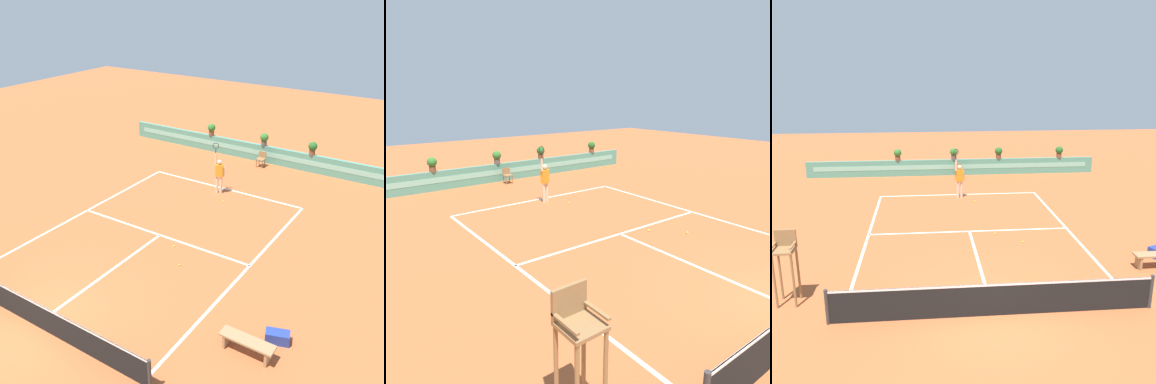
# 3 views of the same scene
# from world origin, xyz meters

# --- Properties ---
(ground_plane) EXTENTS (60.00, 60.00, 0.00)m
(ground_plane) POSITION_xyz_m (0.00, 6.00, 0.00)
(ground_plane) COLOR #B2562D
(court_lines) EXTENTS (8.32, 11.94, 0.01)m
(court_lines) POSITION_xyz_m (0.00, 6.72, 0.00)
(court_lines) COLOR white
(court_lines) RESTS_ON ground
(net) EXTENTS (8.92, 0.10, 1.00)m
(net) POSITION_xyz_m (0.00, 0.00, 0.51)
(net) COLOR #333333
(net) RESTS_ON ground
(back_wall_barrier) EXTENTS (18.00, 0.21, 1.00)m
(back_wall_barrier) POSITION_xyz_m (0.00, 16.39, 0.50)
(back_wall_barrier) COLOR #4C8E7A
(back_wall_barrier) RESTS_ON ground
(umpire_chair) EXTENTS (0.60, 0.60, 2.14)m
(umpire_chair) POSITION_xyz_m (-5.74, 1.26, 1.34)
(umpire_chair) COLOR olive
(umpire_chair) RESTS_ON ground
(ball_kid_chair) EXTENTS (0.44, 0.44, 0.85)m
(ball_kid_chair) POSITION_xyz_m (0.29, 15.66, 0.48)
(ball_kid_chair) COLOR olive
(ball_kid_chair) RESTS_ON ground
(tennis_player) EXTENTS (0.59, 0.32, 2.58)m
(tennis_player) POSITION_xyz_m (0.00, 11.31, 1.05)
(tennis_player) COLOR beige
(tennis_player) RESTS_ON ground
(tennis_ball_near_baseline) EXTENTS (0.07, 0.07, 0.07)m
(tennis_ball_near_baseline) POSITION_xyz_m (1.92, 5.00, 0.03)
(tennis_ball_near_baseline) COLOR #CCE033
(tennis_ball_near_baseline) RESTS_ON ground
(tennis_ball_mid_court) EXTENTS (0.07, 0.07, 0.07)m
(tennis_ball_mid_court) POSITION_xyz_m (1.01, 5.96, 0.03)
(tennis_ball_mid_court) COLOR #CCE033
(tennis_ball_mid_court) RESTS_ON ground
(tennis_ball_by_sideline) EXTENTS (0.07, 0.07, 0.07)m
(tennis_ball_by_sideline) POSITION_xyz_m (0.70, 10.51, 0.03)
(tennis_ball_by_sideline) COLOR #CCE033
(tennis_ball_by_sideline) RESTS_ON ground
(potted_plant_left) EXTENTS (0.48, 0.48, 0.72)m
(potted_plant_left) POSITION_xyz_m (-3.42, 16.39, 1.41)
(potted_plant_left) COLOR brown
(potted_plant_left) RESTS_ON back_wall_barrier
(potted_plant_right) EXTENTS (0.48, 0.48, 0.72)m
(potted_plant_right) POSITION_xyz_m (2.90, 16.39, 1.41)
(potted_plant_right) COLOR brown
(potted_plant_right) RESTS_ON back_wall_barrier
(potted_plant_centre) EXTENTS (0.48, 0.48, 0.72)m
(potted_plant_centre) POSITION_xyz_m (0.06, 16.39, 1.41)
(potted_plant_centre) COLOR #514C47
(potted_plant_centre) RESTS_ON back_wall_barrier
(potted_plant_far_right) EXTENTS (0.48, 0.48, 0.72)m
(potted_plant_far_right) POSITION_xyz_m (6.82, 16.39, 1.41)
(potted_plant_far_right) COLOR brown
(potted_plant_far_right) RESTS_ON back_wall_barrier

